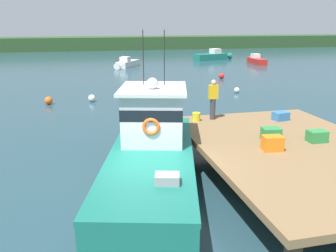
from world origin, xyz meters
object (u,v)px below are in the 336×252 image
at_px(moored_boat_far_right, 213,56).
at_px(crate_stack_mid_dock, 271,134).
at_px(crate_single_far, 317,136).
at_px(mooring_buoy_inshore, 92,98).
at_px(mooring_buoy_channel_marker, 237,90).
at_px(crate_stack_near_edge, 281,116).
at_px(moored_boat_mid_harbor, 256,60).
at_px(mooring_buoy_spare_mooring, 221,76).
at_px(crate_single_by_cleat, 273,143).
at_px(bait_bucket, 196,117).
at_px(main_fishing_boat, 153,152).
at_px(deckhand_by_the_boat, 213,99).
at_px(moored_boat_near_channel, 127,64).
at_px(mooring_buoy_outer, 49,101).

bearing_deg(moored_boat_far_right, crate_stack_mid_dock, -107.41).
distance_m(crate_single_far, moored_boat_far_right, 38.90).
bearing_deg(mooring_buoy_inshore, mooring_buoy_channel_marker, 3.70).
height_order(moored_boat_far_right, mooring_buoy_channel_marker, moored_boat_far_right).
relative_size(crate_stack_near_edge, moored_boat_far_right, 0.10).
distance_m(moored_boat_mid_harbor, mooring_buoy_spare_mooring, 14.06).
distance_m(crate_single_by_cleat, mooring_buoy_spare_mooring, 22.58).
bearing_deg(bait_bucket, mooring_buoy_spare_mooring, 65.30).
height_order(crate_stack_mid_dock, moored_boat_far_right, crate_stack_mid_dock).
height_order(main_fishing_boat, crate_stack_mid_dock, main_fishing_boat).
bearing_deg(crate_stack_mid_dock, crate_single_by_cleat, -116.46).
distance_m(deckhand_by_the_boat, moored_boat_near_channel, 28.43).
xyz_separation_m(moored_boat_mid_harbor, mooring_buoy_channel_marker, (-10.43, -17.60, -0.22)).
distance_m(crate_stack_near_edge, crate_single_by_cleat, 3.78).
bearing_deg(crate_single_far, crate_single_by_cleat, -167.93).
height_order(crate_single_by_cleat, moored_boat_mid_harbor, crate_single_by_cleat).
height_order(moored_boat_near_channel, mooring_buoy_channel_marker, moored_boat_near_channel).
height_order(crate_stack_near_edge, moored_boat_near_channel, crate_stack_near_edge).
xyz_separation_m(bait_bucket, mooring_buoy_channel_marker, (6.67, 10.91, -1.17)).
bearing_deg(mooring_buoy_inshore, bait_bucket, -68.97).
bearing_deg(moored_boat_far_right, crate_single_by_cleat, -107.64).
height_order(moored_boat_mid_harbor, mooring_buoy_channel_marker, moored_boat_mid_harbor).
xyz_separation_m(main_fishing_boat, crate_stack_near_edge, (5.68, 1.91, 0.36)).
distance_m(crate_stack_mid_dock, mooring_buoy_spare_mooring, 21.58).
xyz_separation_m(crate_stack_near_edge, mooring_buoy_spare_mooring, (4.74, 18.35, -1.12)).
relative_size(crate_stack_near_edge, mooring_buoy_outer, 1.19).
height_order(crate_single_by_cleat, deckhand_by_the_boat, deckhand_by_the_boat).
bearing_deg(deckhand_by_the_boat, crate_single_by_cleat, -82.13).
relative_size(main_fishing_boat, deckhand_by_the_boat, 6.10).
xyz_separation_m(deckhand_by_the_boat, mooring_buoy_channel_marker, (5.94, 10.80, -1.86)).
bearing_deg(moored_boat_mid_harbor, crate_single_by_cleat, -116.12).
bearing_deg(deckhand_by_the_boat, bait_bucket, -171.89).
height_order(crate_single_far, mooring_buoy_outer, crate_single_far).
height_order(crate_single_by_cleat, bait_bucket, crate_single_by_cleat).
height_order(crate_stack_mid_dock, mooring_buoy_inshore, crate_stack_mid_dock).
bearing_deg(mooring_buoy_outer, crate_single_far, -53.98).
bearing_deg(crate_single_by_cleat, deckhand_by_the_boat, 97.87).
distance_m(crate_stack_near_edge, mooring_buoy_outer, 14.71).
distance_m(crate_single_far, mooring_buoy_spare_mooring, 21.70).
bearing_deg(crate_stack_mid_dock, crate_stack_near_edge, 53.07).
xyz_separation_m(crate_stack_near_edge, crate_single_by_cleat, (-2.12, -3.13, 0.06)).
bearing_deg(crate_stack_near_edge, moored_boat_mid_harbor, 64.82).
bearing_deg(mooring_buoy_outer, crate_stack_near_edge, -46.86).
distance_m(main_fishing_boat, mooring_buoy_inshore, 12.93).
distance_m(main_fishing_boat, mooring_buoy_spare_mooring, 22.79).
distance_m(bait_bucket, moored_boat_mid_harbor, 33.26).
bearing_deg(mooring_buoy_spare_mooring, crate_stack_mid_dock, -107.31).
relative_size(moored_boat_near_channel, mooring_buoy_inshore, 9.85).
height_order(crate_single_by_cleat, mooring_buoy_channel_marker, crate_single_by_cleat).
bearing_deg(moored_boat_mid_harbor, moored_boat_near_channel, -179.93).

